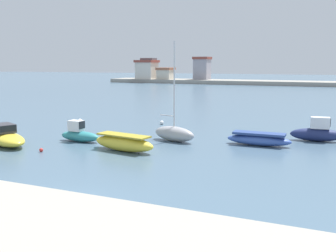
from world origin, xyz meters
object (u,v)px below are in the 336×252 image
object	(u,v)px
moored_boat_3	(174,133)
moored_boat_0	(5,137)
mooring_buoy_1	(80,121)
moored_boat_5	(317,133)
mooring_buoy_0	(162,123)
mooring_buoy_2	(41,150)
moored_boat_4	(259,139)
moored_boat_1	(79,134)
moored_boat_2	(124,143)

from	to	relation	value
moored_boat_3	moored_boat_0	bearing A→B (deg)	-133.96
moored_boat_0	mooring_buoy_1	distance (m)	10.50
moored_boat_5	mooring_buoy_0	distance (m)	13.86
moored_boat_5	mooring_buoy_0	xyz separation A→B (m)	(-13.62, 2.55, -0.44)
mooring_buoy_0	mooring_buoy_2	size ratio (longest dim) A/B	1.49
moored_boat_3	moored_boat_4	xyz separation A→B (m)	(5.96, 0.98, -0.17)
moored_boat_4	moored_boat_5	xyz separation A→B (m)	(3.67, 3.16, 0.20)
moored_boat_0	moored_boat_1	size ratio (longest dim) A/B	1.70
moored_boat_1	mooring_buoy_2	xyz separation A→B (m)	(-0.23, -3.78, -0.40)
moored_boat_5	mooring_buoy_0	bearing A→B (deg)	163.56
moored_boat_2	mooring_buoy_2	distance (m)	5.31
moored_boat_0	moored_boat_1	bearing A→B (deg)	61.88
moored_boat_0	moored_boat_4	distance (m)	17.72
moored_boat_1	mooring_buoy_2	size ratio (longest dim) A/B	12.97
moored_boat_5	mooring_buoy_2	xyz separation A→B (m)	(-16.18, -10.73, -0.50)
moored_boat_5	mooring_buoy_1	xyz separation A→B (m)	(-21.25, 0.41, -0.43)
mooring_buoy_1	moored_boat_0	bearing A→B (deg)	-83.18
moored_boat_1	moored_boat_5	xyz separation A→B (m)	(15.95, 6.95, 0.10)
moored_boat_4	mooring_buoy_0	world-z (taller)	moored_boat_4
mooring_buoy_0	mooring_buoy_2	bearing A→B (deg)	-100.94
moored_boat_5	mooring_buoy_1	bearing A→B (deg)	173.04
mooring_buoy_2	moored_boat_5	bearing A→B (deg)	33.54
mooring_buoy_2	moored_boat_1	bearing A→B (deg)	86.51
moored_boat_4	mooring_buoy_0	distance (m)	11.47
moored_boat_2	moored_boat_4	distance (m)	9.36
moored_boat_2	mooring_buoy_2	world-z (taller)	moored_boat_2
moored_boat_4	moored_boat_1	bearing A→B (deg)	-162.65
moored_boat_3	mooring_buoy_1	distance (m)	12.49
moored_boat_0	moored_boat_2	world-z (taller)	moored_boat_0
moored_boat_0	mooring_buoy_0	xyz separation A→B (m)	(6.39, 12.56, -0.34)
moored_boat_5	mooring_buoy_2	bearing A→B (deg)	-152.31
moored_boat_4	mooring_buoy_2	bearing A→B (deg)	-148.63
mooring_buoy_2	mooring_buoy_0	bearing A→B (deg)	79.06
moored_boat_1	moored_boat_4	size ratio (longest dim) A/B	0.74
moored_boat_0	moored_boat_5	size ratio (longest dim) A/B	1.46
moored_boat_3	mooring_buoy_0	xyz separation A→B (m)	(-3.99, 6.68, -0.41)
moored_boat_0	moored_boat_1	world-z (taller)	moored_boat_1
moored_boat_2	moored_boat_4	size ratio (longest dim) A/B	1.08
moored_boat_2	moored_boat_5	xyz separation A→B (m)	(11.46, 8.34, 0.11)
mooring_buoy_0	moored_boat_1	bearing A→B (deg)	-103.81
moored_boat_2	mooring_buoy_1	xyz separation A→B (m)	(-9.79, 8.75, -0.32)
moored_boat_2	moored_boat_1	bearing A→B (deg)	172.07
moored_boat_0	moored_boat_5	distance (m)	22.37
moored_boat_2	moored_boat_4	bearing A→B (deg)	42.90
moored_boat_3	mooring_buoy_2	distance (m)	9.31
moored_boat_4	mooring_buoy_2	distance (m)	14.63
moored_boat_0	mooring_buoy_1	world-z (taller)	moored_boat_0
moored_boat_2	moored_boat_4	world-z (taller)	moored_boat_2
moored_boat_5	moored_boat_3	bearing A→B (deg)	-162.60
moored_boat_3	mooring_buoy_0	size ratio (longest dim) A/B	19.12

